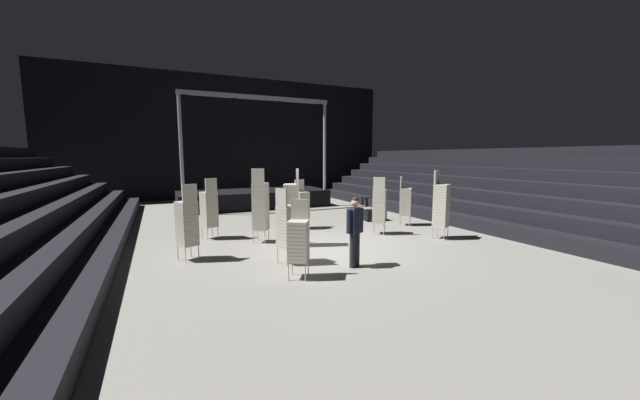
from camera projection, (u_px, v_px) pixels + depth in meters
name	position (u px, v px, depth m)	size (l,w,h in m)	color
ground_plane	(336.00, 251.00, 10.39)	(22.00, 30.00, 0.10)	gray
arena_end_wall	(233.00, 138.00, 23.37)	(22.00, 0.30, 8.00)	black
bleacher_bank_right	(502.00, 185.00, 14.59)	(5.25, 24.00, 3.15)	black
stage_riser	(254.00, 197.00, 19.11)	(7.87, 3.16, 5.77)	black
man_with_tie	(355.00, 228.00, 8.65)	(0.56, 0.37, 1.77)	black
chair_stack_front_left	(261.00, 206.00, 11.14)	(0.61, 0.61, 2.39)	#B2B5BA
chair_stack_front_right	(209.00, 209.00, 11.65)	(0.57, 0.57, 2.05)	#B2B5BA
chair_stack_mid_left	(405.00, 201.00, 13.96)	(0.62, 0.62, 1.96)	#B2B5BA
chair_stack_mid_right	(187.00, 222.00, 9.21)	(0.59, 0.59, 2.05)	#B2B5BA
chair_stack_mid_centre	(298.00, 239.00, 7.85)	(0.61, 0.61, 1.79)	#B2B5BA
chair_stack_rear_left	(441.00, 205.00, 11.65)	(0.59, 0.59, 2.31)	#B2B5BA
chair_stack_rear_right	(292.00, 208.00, 10.67)	(0.59, 0.59, 2.39)	#B2B5BA
chair_stack_rear_centre	(287.00, 226.00, 8.93)	(0.57, 0.57, 1.96)	#B2B5BA
chair_stack_aisle_left	(379.00, 206.00, 12.35)	(0.62, 0.62, 2.05)	#B2B5BA
chair_stack_aisle_right	(302.00, 204.00, 13.32)	(0.50, 0.50, 1.88)	#B2B5BA
equipment_road_case	(374.00, 215.00, 15.09)	(0.90, 0.60, 0.46)	black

